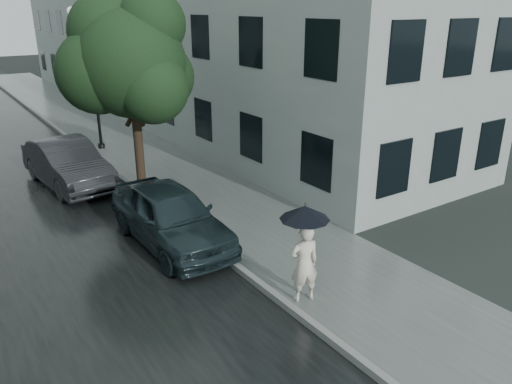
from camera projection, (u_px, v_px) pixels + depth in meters
ground at (337, 281)px, 10.95m from camera, size 120.00×120.00×0.00m
sidewalk at (140, 153)px, 20.36m from camera, size 3.50×60.00×0.01m
kerb_near at (95, 159)px, 19.38m from camera, size 0.15×60.00×0.15m
building_near at (171, 28)px, 27.34m from camera, size 7.02×36.00×9.00m
pedestrian at (304, 263)px, 9.96m from camera, size 0.68×0.53×1.65m
umbrella at (305, 213)px, 9.58m from camera, size 1.29×1.29×1.18m
street_tree at (130, 61)px, 14.65m from camera, size 4.17×3.79×6.15m
lamp_post at (89, 71)px, 19.90m from camera, size 0.83×0.42×5.62m
car_near at (171, 215)px, 12.40m from camera, size 1.84×4.46×1.51m
car_far at (67, 164)px, 16.45m from camera, size 2.04×4.74×1.52m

